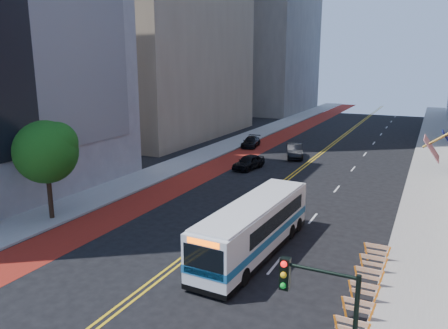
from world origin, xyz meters
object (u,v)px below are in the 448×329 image
street_tree (47,150)px  car_a (249,162)px  car_b (295,151)px  car_c (251,142)px  transit_bus (255,227)px  traffic_signal (322,316)px

street_tree → car_a: 20.80m
car_a → car_b: size_ratio=0.88×
car_a → car_b: car_b is taller
car_a → car_c: 11.81m
street_tree → transit_bus: (14.47, 1.00, -3.33)m
car_a → traffic_signal: bearing=-54.4°
traffic_signal → car_a: (-14.16, 28.87, -3.00)m
transit_bus → street_tree: bearing=-173.4°
car_a → car_c: bearing=120.6°
street_tree → transit_bus: street_tree is taller
car_a → car_b: bearing=79.6°
street_tree → transit_bus: 14.88m
street_tree → car_c: bearing=85.8°
street_tree → car_b: (9.11, 26.54, -4.12)m
car_b → car_a: bearing=-129.0°
car_c → street_tree: bearing=-103.2°
street_tree → transit_bus: bearing=4.0°
transit_bus → car_b: 26.10m
street_tree → car_c: size_ratio=1.50×
transit_bus → car_c: (-12.23, 29.32, -0.93)m
traffic_signal → car_b: bearing=107.7°
street_tree → car_a: (6.50, 19.31, -4.19)m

